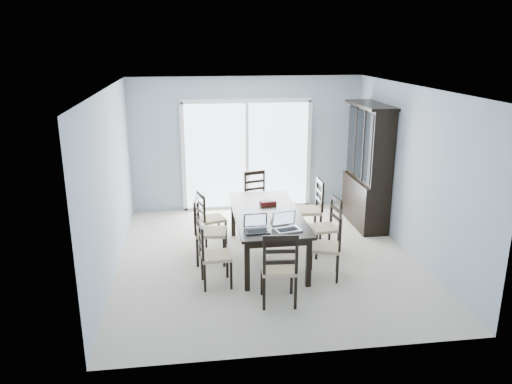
# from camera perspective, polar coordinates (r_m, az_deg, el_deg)

# --- Properties ---
(floor) EXTENTS (5.00, 5.00, 0.00)m
(floor) POSITION_cam_1_polar(r_m,az_deg,el_deg) (7.82, 1.18, -7.52)
(floor) COLOR beige
(floor) RESTS_ON ground
(ceiling) EXTENTS (5.00, 5.00, 0.00)m
(ceiling) POSITION_cam_1_polar(r_m,az_deg,el_deg) (7.15, 1.31, 11.82)
(ceiling) COLOR white
(ceiling) RESTS_ON back_wall
(back_wall) EXTENTS (4.50, 0.02, 2.60)m
(back_wall) POSITION_cam_1_polar(r_m,az_deg,el_deg) (9.79, -1.06, 5.51)
(back_wall) COLOR #97A6B4
(back_wall) RESTS_ON floor
(wall_left) EXTENTS (0.02, 5.00, 2.60)m
(wall_left) POSITION_cam_1_polar(r_m,az_deg,el_deg) (7.38, -16.29, 1.02)
(wall_left) COLOR #97A6B4
(wall_left) RESTS_ON floor
(wall_right) EXTENTS (0.02, 5.00, 2.60)m
(wall_right) POSITION_cam_1_polar(r_m,az_deg,el_deg) (8.04, 17.31, 2.21)
(wall_right) COLOR #97A6B4
(wall_right) RESTS_ON floor
(balcony) EXTENTS (4.50, 2.00, 0.10)m
(balcony) POSITION_cam_1_polar(r_m,az_deg,el_deg) (11.09, -1.64, -0.34)
(balcony) COLOR gray
(balcony) RESTS_ON ground
(railing) EXTENTS (4.50, 0.06, 1.10)m
(railing) POSITION_cam_1_polar(r_m,az_deg,el_deg) (11.89, -2.19, 3.84)
(railing) COLOR #99999E
(railing) RESTS_ON balcony
(dining_table) EXTENTS (1.00, 2.20, 0.75)m
(dining_table) POSITION_cam_1_polar(r_m,az_deg,el_deg) (7.57, 1.22, -2.88)
(dining_table) COLOR black
(dining_table) RESTS_ON floor
(china_hutch) EXTENTS (0.50, 1.38, 2.20)m
(china_hutch) POSITION_cam_1_polar(r_m,az_deg,el_deg) (9.12, 12.65, 2.77)
(china_hutch) COLOR black
(china_hutch) RESTS_ON floor
(sliding_door) EXTENTS (2.52, 0.05, 2.18)m
(sliding_door) POSITION_cam_1_polar(r_m,az_deg,el_deg) (9.81, -1.04, 4.26)
(sliding_door) COLOR silver
(sliding_door) RESTS_ON floor
(chair_left_near) EXTENTS (0.43, 0.42, 1.05)m
(chair_left_near) POSITION_cam_1_polar(r_m,az_deg,el_deg) (6.80, -5.38, -6.38)
(chair_left_near) COLOR black
(chair_left_near) RESTS_ON floor
(chair_left_mid) EXTENTS (0.50, 0.49, 1.16)m
(chair_left_mid) POSITION_cam_1_polar(r_m,az_deg,el_deg) (7.52, -5.91, -3.56)
(chair_left_mid) COLOR black
(chair_left_mid) RESTS_ON floor
(chair_left_far) EXTENTS (0.48, 0.48, 1.02)m
(chair_left_far) POSITION_cam_1_polar(r_m,az_deg,el_deg) (8.21, -5.62, -2.34)
(chair_left_far) COLOR black
(chair_left_far) RESTS_ON floor
(chair_right_near) EXTENTS (0.53, 0.52, 1.11)m
(chair_right_near) POSITION_cam_1_polar(r_m,az_deg,el_deg) (7.07, 8.67, -5.28)
(chair_right_near) COLOR black
(chair_right_near) RESTS_ON floor
(chair_right_mid) EXTENTS (0.45, 0.44, 1.06)m
(chair_right_mid) POSITION_cam_1_polar(r_m,az_deg,el_deg) (7.86, 8.38, -3.16)
(chair_right_mid) COLOR black
(chair_right_mid) RESTS_ON floor
(chair_right_far) EXTENTS (0.46, 0.45, 1.17)m
(chair_right_far) POSITION_cam_1_polar(r_m,az_deg,el_deg) (8.48, 6.51, -1.18)
(chair_right_far) COLOR black
(chair_right_far) RESTS_ON floor
(chair_end_near) EXTENTS (0.47, 0.48, 1.16)m
(chair_end_near) POSITION_cam_1_polar(r_m,az_deg,el_deg) (6.25, 2.69, -7.91)
(chair_end_near) COLOR black
(chair_end_near) RESTS_ON floor
(chair_end_far) EXTENTS (0.51, 0.52, 1.11)m
(chair_end_far) POSITION_cam_1_polar(r_m,az_deg,el_deg) (9.10, 0.08, -0.02)
(chair_end_far) COLOR black
(chair_end_far) RESTS_ON floor
(laptop_dark) EXTENTS (0.34, 0.24, 0.23)m
(laptop_dark) POSITION_cam_1_polar(r_m,az_deg,el_deg) (6.76, 0.13, -4.14)
(laptop_dark) COLOR black
(laptop_dark) RESTS_ON dining_table
(laptop_silver) EXTENTS (0.39, 0.31, 0.24)m
(laptop_silver) POSITION_cam_1_polar(r_m,az_deg,el_deg) (6.82, 3.64, -3.94)
(laptop_silver) COLOR silver
(laptop_silver) RESTS_ON dining_table
(book_stack) EXTENTS (0.26, 0.21, 0.04)m
(book_stack) POSITION_cam_1_polar(r_m,az_deg,el_deg) (7.15, 2.71, -3.24)
(book_stack) COLOR maroon
(book_stack) RESTS_ON dining_table
(cell_phone) EXTENTS (0.11, 0.06, 0.01)m
(cell_phone) POSITION_cam_1_polar(r_m,az_deg,el_deg) (6.62, 2.63, -5.10)
(cell_phone) COLOR black
(cell_phone) RESTS_ON dining_table
(game_box) EXTENTS (0.26, 0.15, 0.06)m
(game_box) POSITION_cam_1_polar(r_m,az_deg,el_deg) (7.88, 1.38, -1.25)
(game_box) COLOR #4B110F
(game_box) RESTS_ON dining_table
(hot_tub) EXTENTS (2.00, 1.85, 0.89)m
(hot_tub) POSITION_cam_1_polar(r_m,az_deg,el_deg) (11.05, -5.18, 2.21)
(hot_tub) COLOR maroon
(hot_tub) RESTS_ON balcony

